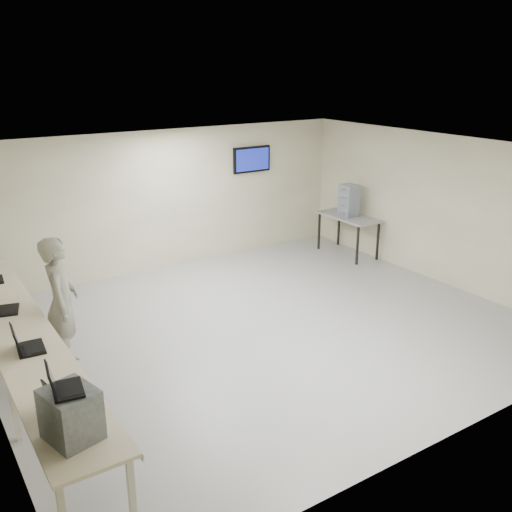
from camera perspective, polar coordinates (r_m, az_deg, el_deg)
room at (r=8.75m, az=0.69°, el=1.40°), size 8.01×7.01×2.81m
workbench at (r=7.66m, az=-22.41°, el=-7.43°), size 0.76×6.00×0.90m
equipment_box at (r=5.37m, az=-18.02°, el=-14.82°), size 0.50×0.54×0.47m
laptop_on_box at (r=5.21m, az=-18.94°, el=-12.14°), size 0.33×0.38×0.27m
laptop_0 at (r=5.87m, az=-18.78°, el=-13.69°), size 0.37×0.41×0.29m
laptop_1 at (r=7.08m, az=-22.13°, el=-8.20°), size 0.36×0.43×0.31m
laptop_2 at (r=8.25m, az=-24.07°, el=-4.65°), size 0.40×0.44×0.30m
soldier at (r=8.16m, az=-18.85°, el=-4.52°), size 0.66×0.80×1.88m
side_table at (r=12.55m, az=9.24°, el=3.67°), size 0.68×1.46×0.88m
storage_bins at (r=12.44m, az=9.27°, el=5.51°), size 0.33×0.36×0.69m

